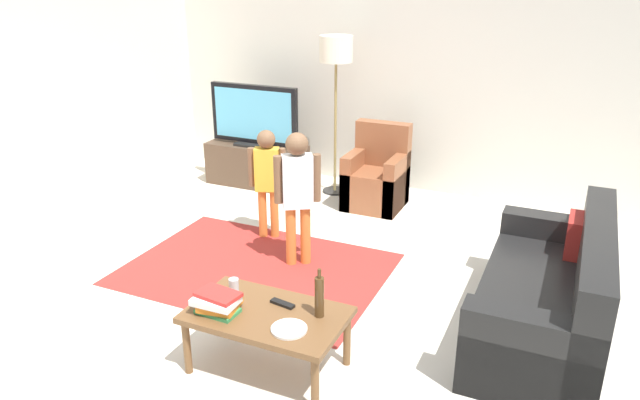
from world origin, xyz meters
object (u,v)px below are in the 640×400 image
Objects in this scene: armchair at (377,179)px; book_stack at (218,303)px; bottle at (319,296)px; plate at (289,329)px; floor_lamp at (336,58)px; soda_can at (234,287)px; tv at (254,116)px; couch at (553,300)px; tv_stand at (257,165)px; coffee_table at (267,319)px; child_center at (298,187)px; tv_remote at (282,304)px; child_near_tv at (267,174)px.

armchair is 3.09× the size of book_stack.
book_stack is 0.89× the size of bottle.
bottle is 1.49× the size of plate.
floor_lamp is 14.83× the size of soda_can.
armchair is at bearing -0.69° from tv.
bottle is (-1.32, -1.05, 0.27)m from couch.
book_stack is (1.57, -3.21, 0.24)m from tv_stand.
plate is (-1.42, -1.27, 0.14)m from couch.
tv_stand is at bearing 116.09° from book_stack.
soda_can is at bearing -79.18° from floor_lamp.
coffee_table is 4.55× the size of plate.
coffee_table is (1.85, -3.08, 0.13)m from tv_stand.
plate reaches higher than coffee_table.
armchair is at bearing 102.22° from bottle.
couch is at bearing 35.05° from coffee_table.
couch is 5.50× the size of bottle.
plate is at bearing -65.55° from child_center.
book_stack is 2.43× the size of soda_can.
tv is 9.17× the size of soda_can.
floor_lamp reaches higher than coffee_table.
tv reaches higher than tv_remote.
plate is at bearing -22.92° from soda_can.
floor_lamp is 1.67× the size of child_near_tv.
floor_lamp is (-2.54, 2.09, 1.25)m from couch.
tv is 4.02m from couch.
floor_lamp is 8.09× the size of plate.
tv_stand is 3.53m from tv_remote.
book_stack is 1.71× the size of tv_remote.
tv_stand is 3.37m from soda_can.
child_near_tv is at bearing 122.08° from plate.
plate reaches higher than tv_remote.
tv_stand is at bearing 126.02° from bottle.
child_near_tv reaches higher than tv_stand.
book_stack is (0.20, -1.55, -0.23)m from child_center.
bottle is (0.80, -1.33, -0.16)m from child_center.
book_stack reaches higher than coffee_table.
bottle is 0.63m from soda_can.
couch is 2.21m from soda_can.
tv_stand is 0.67× the size of couch.
book_stack is (0.62, -3.36, -1.06)m from floor_lamp.
child_center is at bearing 97.45° from book_stack.
child_near_tv is at bearing -55.52° from tv.
floor_lamp is at bearing 9.09° from tv_stand.
couch is 2.00m from coffee_table.
tv reaches higher than book_stack.
tv_stand is 2.20m from child_center.
plate is at bearing -45.13° from tv_remote.
floor_lamp is (0.95, 0.15, 1.30)m from tv_stand.
book_stack is (1.57, -3.18, -0.36)m from tv.
book_stack is at bearing -179.92° from plate.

